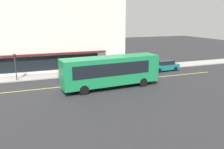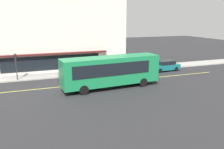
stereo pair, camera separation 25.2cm
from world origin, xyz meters
The scene contains 11 objects.
ground centered at (0.00, 0.00, 0.00)m, with size 120.00×120.00×0.00m, color #28282B.
sidewalk centered at (0.00, 5.65, 0.07)m, with size 80.00×3.10×0.15m, color #9E9B93.
lane_centre_stripe centered at (0.00, 0.00, 0.00)m, with size 36.00×0.16×0.01m, color #D8D14C.
storefront_building centered at (-3.27, 11.85, 7.14)m, with size 22.46×9.91×14.29m.
bus centered at (2.07, -2.24, 1.99)m, with size 11.28×3.29×3.50m.
traffic_light centered at (-7.88, 4.62, 2.53)m, with size 0.30×0.52×3.20m.
car_teal centered at (12.47, 3.01, 0.74)m, with size 4.39×2.05×1.52m.
car_navy centered at (5.80, 2.91, 0.74)m, with size 4.38×2.03×1.52m.
car_silver centered at (-0.90, 2.86, 0.74)m, with size 4.37×2.01×1.52m.
pedestrian_at_corner centered at (9.47, 5.22, 1.16)m, with size 0.34×0.34×1.68m.
pedestrian_waiting centered at (-1.34, 5.38, 1.19)m, with size 0.34×0.34×1.72m.
Camera 2 is at (-6.49, -25.70, 7.61)m, focal length 37.20 mm.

